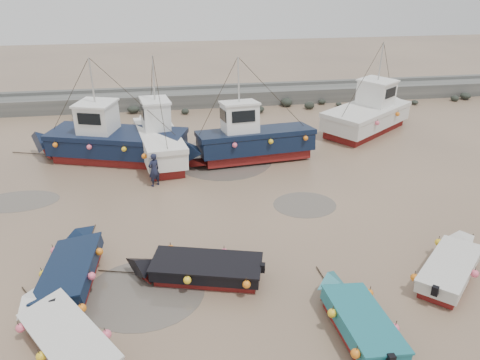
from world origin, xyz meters
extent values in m
plane|color=#90745A|center=(0.00, 0.00, 0.00)|extent=(120.00, 120.00, 0.00)
cube|color=#5F5E5A|center=(0.00, 22.00, 0.60)|extent=(60.00, 2.20, 1.20)
cube|color=#5F5E5A|center=(0.00, 23.21, 1.32)|extent=(60.00, 0.60, 0.25)
ellipsoid|color=black|center=(5.10, 19.02, 0.29)|extent=(0.84, 0.86, 0.51)
ellipsoid|color=black|center=(7.80, 20.56, 0.34)|extent=(0.98, 1.07, 0.72)
ellipsoid|color=black|center=(14.16, 19.54, 0.27)|extent=(0.78, 0.90, 0.59)
ellipsoid|color=black|center=(23.03, 19.80, 0.24)|extent=(0.68, 0.72, 0.52)
ellipsoid|color=black|center=(18.92, 19.27, 0.21)|extent=(0.60, 0.70, 0.31)
ellipsoid|color=black|center=(-5.07, 20.46, 0.35)|extent=(0.99, 0.80, 0.58)
ellipsoid|color=black|center=(12.19, 19.77, 0.19)|extent=(0.54, 0.46, 0.30)
ellipsoid|color=black|center=(9.69, 19.97, 0.21)|extent=(0.61, 0.47, 0.46)
ellipsoid|color=black|center=(24.28, 20.15, 0.32)|extent=(0.92, 0.97, 0.58)
ellipsoid|color=black|center=(-4.31, 20.27, 0.21)|extent=(0.61, 0.53, 0.32)
ellipsoid|color=black|center=(10.99, 20.60, 0.23)|extent=(0.67, 0.55, 0.43)
ellipsoid|color=black|center=(-9.17, 19.34, 0.38)|extent=(1.09, 0.88, 0.72)
ellipsoid|color=black|center=(-7.25, 19.65, 0.23)|extent=(0.65, 0.60, 0.37)
ellipsoid|color=black|center=(9.46, 19.39, 0.31)|extent=(0.88, 0.64, 0.62)
ellipsoid|color=black|center=(-0.92, 19.60, 0.22)|extent=(0.64, 0.62, 0.48)
ellipsoid|color=black|center=(7.84, 20.42, 0.19)|extent=(0.55, 0.45, 0.29)
cylinder|color=#544D44|center=(-3.71, -3.11, 0.00)|extent=(4.52, 4.52, 0.01)
cylinder|color=#544D44|center=(4.15, 2.70, 0.00)|extent=(3.21, 3.21, 0.01)
cylinder|color=#544D44|center=(-10.29, 5.41, 0.00)|extent=(4.17, 4.17, 0.01)
cylinder|color=#544D44|center=(0.84, 9.62, 0.00)|extent=(6.25, 6.25, 0.01)
cube|color=maroon|center=(-5.78, -5.73, 0.15)|extent=(3.21, 3.90, 0.30)
cube|color=silver|center=(-5.78, -5.73, 0.53)|extent=(3.55, 4.26, 0.45)
pyramid|color=silver|center=(-7.12, -3.73, 0.98)|extent=(1.66, 1.44, 0.90)
cube|color=brown|center=(-5.78, -5.73, 0.69)|extent=(2.94, 3.55, 0.10)
cube|color=silver|center=(-5.78, -5.73, 0.78)|extent=(3.66, 4.37, 0.07)
cylinder|color=black|center=(-7.66, -2.93, 0.03)|extent=(1.15, 1.68, 0.04)
sphere|color=orange|center=(-4.60, -5.92, 0.63)|extent=(0.30, 0.30, 0.30)
sphere|color=orange|center=(-6.51, -6.22, 0.63)|extent=(0.30, 0.30, 0.30)
sphere|color=orange|center=(-5.51, -4.56, 0.63)|extent=(0.30, 0.30, 0.30)
sphere|color=orange|center=(-7.42, -4.86, 0.63)|extent=(0.30, 0.30, 0.30)
cube|color=maroon|center=(-6.33, -2.06, 0.15)|extent=(1.75, 3.82, 0.30)
cube|color=black|center=(-6.33, -2.06, 0.53)|extent=(2.03, 4.11, 0.45)
pyramid|color=black|center=(-6.17, 0.29, 0.98)|extent=(1.81, 0.83, 0.90)
cube|color=brown|center=(-6.33, -2.06, 0.69)|extent=(1.64, 3.45, 0.10)
cube|color=black|center=(-6.33, -2.06, 0.78)|extent=(2.11, 4.21, 0.07)
cube|color=black|center=(-6.47, -4.14, 0.70)|extent=(0.23, 0.19, 0.35)
cylinder|color=black|center=(-6.11, 1.23, 0.03)|extent=(0.18, 2.00, 0.04)
sphere|color=orange|center=(-7.44, -3.58, 0.63)|extent=(0.30, 0.30, 0.30)
sphere|color=orange|center=(-5.38, -2.92, 0.63)|extent=(0.30, 0.30, 0.30)
sphere|color=orange|center=(-7.33, -1.99, 0.63)|extent=(0.30, 0.30, 0.30)
sphere|color=orange|center=(-5.28, -1.33, 0.63)|extent=(0.30, 0.30, 0.30)
sphere|color=orange|center=(-7.22, -0.40, 0.63)|extent=(0.30, 0.30, 0.30)
cube|color=maroon|center=(3.26, -6.52, 0.15)|extent=(1.46, 3.18, 0.30)
cube|color=#19636D|center=(3.26, -6.52, 0.53)|extent=(1.70, 3.42, 0.45)
pyramid|color=#19636D|center=(3.16, -4.49, 0.98)|extent=(1.57, 0.79, 0.90)
cube|color=brown|center=(3.26, -6.52, 0.69)|extent=(1.37, 2.88, 0.10)
cube|color=#19636D|center=(3.26, -6.52, 0.78)|extent=(1.77, 3.50, 0.07)
cylinder|color=black|center=(3.11, -3.63, 0.03)|extent=(0.14, 2.00, 0.04)
sphere|color=orange|center=(2.45, -7.89, 0.63)|extent=(0.30, 0.30, 0.30)
sphere|color=orange|center=(4.17, -6.91, 0.63)|extent=(0.30, 0.30, 0.30)
sphere|color=orange|center=(2.36, -6.12, 0.63)|extent=(0.30, 0.30, 0.30)
sphere|color=orange|center=(4.08, -5.14, 0.63)|extent=(0.30, 0.30, 0.30)
cube|color=maroon|center=(7.79, -4.23, 0.15)|extent=(3.39, 3.33, 0.30)
cube|color=beige|center=(7.79, -4.23, 0.53)|extent=(3.73, 3.66, 0.45)
pyramid|color=beige|center=(9.40, -2.68, 0.98)|extent=(1.53, 1.55, 0.90)
cube|color=brown|center=(7.79, -4.23, 0.69)|extent=(3.10, 3.04, 0.10)
cube|color=beige|center=(7.79, -4.23, 0.78)|extent=(3.83, 3.76, 0.07)
cube|color=black|center=(6.37, -5.59, 0.70)|extent=(0.28, 0.28, 0.35)
cylinder|color=black|center=(10.06, -2.05, 0.03)|extent=(1.47, 1.41, 0.04)
sphere|color=orange|center=(6.12, -4.65, 0.63)|extent=(0.30, 0.30, 0.30)
sphere|color=orange|center=(8.38, -4.84, 0.63)|extent=(0.30, 0.30, 0.30)
sphere|color=orange|center=(8.28, -2.58, 0.63)|extent=(0.30, 0.30, 0.30)
cube|color=maroon|center=(-1.32, -2.66, 0.15)|extent=(4.03, 2.36, 0.30)
cube|color=black|center=(-1.32, -2.66, 0.53)|extent=(4.36, 2.66, 0.45)
pyramid|color=black|center=(-3.62, -2.00, 0.98)|extent=(1.13, 1.74, 0.90)
cube|color=brown|center=(-1.32, -2.66, 0.69)|extent=(3.65, 2.18, 0.10)
cube|color=black|center=(-1.32, -2.66, 0.78)|extent=(4.47, 2.75, 0.07)
cube|color=black|center=(0.73, -3.24, 0.70)|extent=(0.23, 0.26, 0.35)
cylinder|color=black|center=(-4.55, -1.74, 0.03)|extent=(1.93, 0.59, 0.04)
sphere|color=orange|center=(-0.02, -3.99, 0.63)|extent=(0.30, 0.30, 0.30)
sphere|color=orange|center=(-0.55, -1.92, 0.63)|extent=(0.30, 0.30, 0.30)
sphere|color=orange|center=(-2.10, -3.40, 0.63)|extent=(0.30, 0.30, 0.30)
sphere|color=orange|center=(-2.63, -1.32, 0.63)|extent=(0.30, 0.30, 0.30)
cube|color=maroon|center=(-5.51, 10.33, 0.28)|extent=(7.89, 4.69, 0.55)
cube|color=black|center=(-5.51, 10.33, 1.02)|extent=(8.55, 5.27, 0.95)
pyramid|color=black|center=(-9.85, 11.79, 1.72)|extent=(2.26, 3.15, 1.40)
cube|color=brown|center=(-5.51, 10.33, 1.54)|extent=(8.34, 5.10, 0.08)
cube|color=black|center=(-5.51, 10.33, 1.68)|extent=(8.74, 5.38, 0.30)
cube|color=white|center=(-6.55, 10.68, 2.65)|extent=(2.53, 2.53, 1.70)
cube|color=white|center=(-6.55, 10.68, 3.56)|extent=(2.73, 2.73, 0.12)
cube|color=black|center=(-7.51, 11.00, 2.91)|extent=(0.59, 1.62, 0.68)
cylinder|color=#B7B7B2|center=(-6.55, 10.68, 4.92)|extent=(0.10, 0.10, 2.60)
cylinder|color=black|center=(-10.98, 12.17, 0.03)|extent=(2.86, 1.00, 0.05)
sphere|color=#F15C79|center=(-2.96, 7.84, 1.38)|extent=(0.30, 0.30, 0.30)
sphere|color=#F15C79|center=(-2.99, 11.11, 1.38)|extent=(0.30, 0.30, 0.30)
sphere|color=#F15C79|center=(-4.98, 8.52, 1.38)|extent=(0.30, 0.30, 0.30)
sphere|color=#F15C79|center=(-5.01, 11.79, 1.38)|extent=(0.30, 0.30, 0.30)
sphere|color=#F15C79|center=(-7.01, 9.21, 1.38)|extent=(0.30, 0.30, 0.30)
sphere|color=#F15C79|center=(-7.04, 12.47, 1.38)|extent=(0.30, 0.30, 0.30)
sphere|color=#F15C79|center=(-9.04, 9.89, 1.38)|extent=(0.30, 0.30, 0.30)
cube|color=maroon|center=(-3.04, 9.78, 0.28)|extent=(2.82, 6.27, 0.55)
cube|color=white|center=(-3.04, 9.78, 1.02)|extent=(3.22, 6.76, 0.95)
pyramid|color=white|center=(-3.64, 13.52, 1.72)|extent=(2.42, 1.76, 1.40)
cube|color=brown|center=(-3.04, 9.78, 1.54)|extent=(3.11, 6.60, 0.08)
cube|color=white|center=(-3.04, 9.78, 1.68)|extent=(3.29, 6.91, 0.30)
cube|color=white|center=(-3.18, 10.65, 2.65)|extent=(1.85, 2.22, 1.70)
cube|color=white|center=(-3.18, 10.65, 3.56)|extent=(2.00, 2.40, 0.12)
cube|color=black|center=(-3.34, 11.66, 2.91)|extent=(1.31, 0.26, 0.68)
cylinder|color=#B7B7B2|center=(-3.18, 10.65, 4.92)|extent=(0.10, 0.10, 2.60)
cylinder|color=black|center=(-3.81, 14.60, 0.03)|extent=(0.52, 2.97, 0.05)
sphere|color=#F15C79|center=(-3.84, 7.03, 1.38)|extent=(0.30, 0.30, 0.30)
sphere|color=#F15C79|center=(-1.62, 8.70, 1.38)|extent=(0.30, 0.30, 0.30)
sphere|color=#F15C79|center=(-4.25, 9.58, 1.38)|extent=(0.30, 0.30, 0.30)
sphere|color=#F15C79|center=(-2.03, 11.24, 1.38)|extent=(0.30, 0.30, 0.30)
sphere|color=#F15C79|center=(-4.66, 12.13, 1.38)|extent=(0.30, 0.30, 0.30)
cube|color=maroon|center=(2.85, 9.09, 0.28)|extent=(6.66, 2.83, 0.55)
cube|color=black|center=(2.85, 9.09, 1.02)|extent=(7.18, 3.26, 0.95)
pyramid|color=black|center=(-1.14, 8.65, 1.72)|extent=(1.69, 2.66, 1.40)
cube|color=brown|center=(2.85, 9.09, 1.54)|extent=(7.01, 3.14, 0.08)
cube|color=black|center=(2.85, 9.09, 1.68)|extent=(7.34, 3.33, 0.30)
cube|color=white|center=(1.91, 8.98, 2.65)|extent=(2.18, 1.97, 1.70)
cube|color=white|center=(1.91, 8.98, 3.56)|extent=(2.36, 2.13, 0.12)
cube|color=black|center=(0.90, 8.87, 2.91)|extent=(0.21, 1.49, 0.68)
cylinder|color=#B7B7B2|center=(1.91, 8.98, 4.92)|extent=(0.10, 0.10, 2.60)
cylinder|color=black|center=(-2.26, 8.52, 0.03)|extent=(2.99, 0.38, 0.05)
sphere|color=#F15C79|center=(5.75, 8.02, 1.38)|extent=(0.30, 0.30, 0.30)
sphere|color=#F15C79|center=(4.35, 10.64, 1.38)|extent=(0.30, 0.30, 0.30)
sphere|color=#F15C79|center=(3.55, 7.78, 1.38)|extent=(0.30, 0.30, 0.30)
sphere|color=#F15C79|center=(2.15, 10.40, 1.38)|extent=(0.30, 0.30, 0.30)
sphere|color=#F15C79|center=(1.36, 7.54, 1.38)|extent=(0.30, 0.30, 0.30)
sphere|color=#F15C79|center=(-0.04, 10.16, 1.38)|extent=(0.30, 0.30, 0.30)
cube|color=maroon|center=(11.67, 13.02, 0.28)|extent=(6.96, 6.13, 0.55)
cube|color=silver|center=(11.67, 13.02, 1.02)|extent=(7.63, 6.79, 0.95)
pyramid|color=silver|center=(15.01, 15.52, 1.72)|extent=(2.97, 3.29, 1.40)
cube|color=brown|center=(11.67, 13.02, 1.54)|extent=(7.43, 6.59, 0.08)
cube|color=silver|center=(11.67, 13.02, 1.68)|extent=(7.80, 6.94, 0.30)
cube|color=white|center=(12.46, 13.61, 2.65)|extent=(2.88, 2.91, 1.70)
cube|color=white|center=(12.46, 13.61, 3.56)|extent=(3.11, 3.14, 0.12)
cube|color=black|center=(13.28, 14.22, 2.91)|extent=(1.13, 1.48, 0.68)
cylinder|color=#B7B7B2|center=(12.46, 13.61, 4.92)|extent=(0.10, 0.10, 2.60)
cylinder|color=black|center=(15.93, 16.21, 0.03)|extent=(2.43, 1.84, 0.05)
sphere|color=#F15C79|center=(8.37, 12.60, 1.38)|extent=(0.30, 0.30, 0.30)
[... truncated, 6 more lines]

